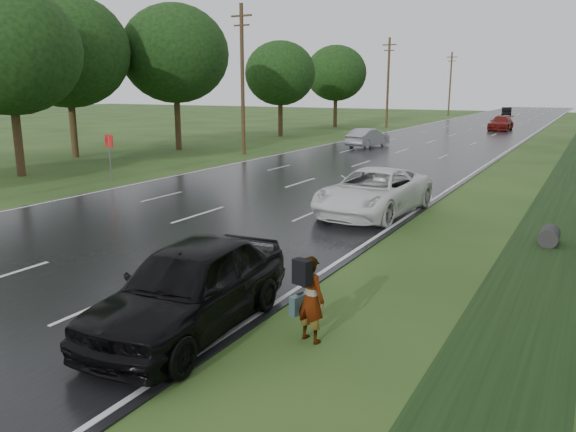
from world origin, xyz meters
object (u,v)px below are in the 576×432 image
Objects in this scene: road_sign at (109,148)px; white_pickup at (374,192)px; dark_sedan at (190,286)px; silver_sedan at (368,138)px; pedestrian at (310,298)px.

white_pickup is at bearing -3.07° from road_sign.
road_sign is at bearing 135.70° from dark_sedan.
dark_sedan is at bearing -83.66° from white_pickup.
road_sign reaches higher than silver_sedan.
road_sign reaches higher than white_pickup.
road_sign is at bearing -179.28° from white_pickup.
pedestrian is 0.32× the size of dark_sedan.
silver_sedan is (-11.33, 32.52, -0.08)m from pedestrian.
dark_sedan is (-2.18, -0.72, 0.07)m from pedestrian.
dark_sedan is 34.48m from silver_sedan.
dark_sedan is (0.50, -11.24, 0.05)m from white_pickup.
silver_sedan is at bearing 115.26° from white_pickup.
dark_sedan is at bearing 33.19° from pedestrian.
road_sign reaches higher than dark_sedan.
pedestrian is at bearing 117.87° from silver_sedan.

